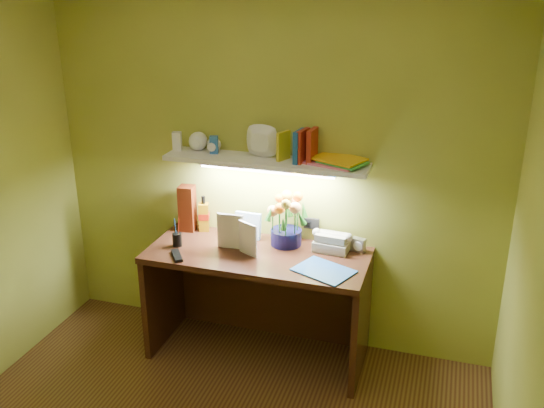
{
  "coord_description": "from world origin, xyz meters",
  "views": [
    {
      "loc": [
        1.11,
        -2.08,
        2.4
      ],
      "look_at": [
        0.05,
        1.35,
        1.03
      ],
      "focal_mm": 40.0,
      "sensor_mm": 36.0,
      "label": 1
    }
  ],
  "objects_px": {
    "desk": "(258,305)",
    "flower_bouquet": "(286,219)",
    "telephone": "(332,240)",
    "whisky_bottle": "(204,213)",
    "desk_clock": "(358,245)"
  },
  "relations": [
    {
      "from": "desk",
      "to": "desk_clock",
      "type": "height_order",
      "value": "desk_clock"
    },
    {
      "from": "flower_bouquet",
      "to": "telephone",
      "type": "xyz_separation_m",
      "value": [
        0.3,
        0.0,
        -0.11
      ]
    },
    {
      "from": "desk_clock",
      "to": "whisky_bottle",
      "type": "distance_m",
      "value": 1.07
    },
    {
      "from": "flower_bouquet",
      "to": "desk_clock",
      "type": "distance_m",
      "value": 0.49
    },
    {
      "from": "flower_bouquet",
      "to": "desk_clock",
      "type": "xyz_separation_m",
      "value": [
        0.47,
        0.03,
        -0.13
      ]
    },
    {
      "from": "desk",
      "to": "telephone",
      "type": "bearing_deg",
      "value": 22.32
    },
    {
      "from": "desk",
      "to": "telephone",
      "type": "height_order",
      "value": "telephone"
    },
    {
      "from": "desk_clock",
      "to": "flower_bouquet",
      "type": "bearing_deg",
      "value": -158.39
    },
    {
      "from": "desk",
      "to": "flower_bouquet",
      "type": "bearing_deg",
      "value": 52.32
    },
    {
      "from": "telephone",
      "to": "desk",
      "type": "bearing_deg",
      "value": -153.06
    },
    {
      "from": "desk",
      "to": "flower_bouquet",
      "type": "distance_m",
      "value": 0.6
    },
    {
      "from": "flower_bouquet",
      "to": "telephone",
      "type": "relative_size",
      "value": 1.63
    },
    {
      "from": "flower_bouquet",
      "to": "whisky_bottle",
      "type": "xyz_separation_m",
      "value": [
        -0.6,
        0.05,
        -0.05
      ]
    },
    {
      "from": "desk",
      "to": "whisky_bottle",
      "type": "distance_m",
      "value": 0.72
    },
    {
      "from": "desk",
      "to": "whisky_bottle",
      "type": "relative_size",
      "value": 5.63
    }
  ]
}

